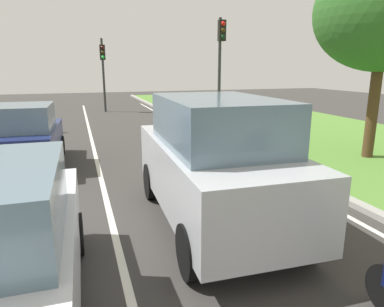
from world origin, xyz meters
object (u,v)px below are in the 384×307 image
Objects in this scene: car_hatchback_far at (26,136)px; traffic_light_near_right at (221,53)px; car_suv_ahead at (215,161)px; traffic_light_far_median at (103,64)px.

car_hatchback_far is 0.76× the size of traffic_light_near_right.
car_suv_ahead is 1.01× the size of traffic_light_far_median.
traffic_light_far_median is at bearing 121.51° from traffic_light_near_right.
traffic_light_near_right reaches higher than car_hatchback_far.
car_suv_ahead is at bearing -88.40° from traffic_light_far_median.
car_suv_ahead is at bearing -52.43° from car_hatchback_far.
traffic_light_far_median is (-0.49, 17.41, 1.81)m from car_suv_ahead.
traffic_light_far_median is (-4.67, 7.62, -0.42)m from traffic_light_near_right.
traffic_light_near_right is at bearing 33.14° from car_hatchback_far.
car_hatchback_far is (-3.62, 5.12, -0.28)m from car_suv_ahead.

